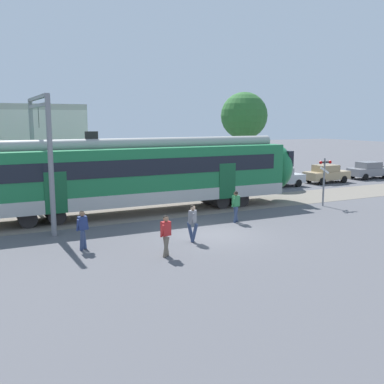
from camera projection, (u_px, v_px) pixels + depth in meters
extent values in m
plane|color=#515156|center=(212.00, 234.00, 21.19)|extent=(160.00, 160.00, 0.00)
cube|color=#B7B7B2|center=(140.00, 195.00, 25.94)|extent=(18.00, 3.06, 0.70)
cube|color=#1E7542|center=(140.00, 168.00, 25.69)|extent=(18.00, 3.00, 2.40)
cube|color=black|center=(149.00, 167.00, 24.32)|extent=(16.56, 0.03, 0.90)
cube|color=#165731|center=(227.00, 181.00, 26.63)|extent=(1.10, 0.04, 2.10)
cube|color=#165731|center=(56.00, 193.00, 22.33)|extent=(1.10, 0.04, 2.10)
cylinder|color=#9C9C97|center=(139.00, 144.00, 25.47)|extent=(17.64, 0.70, 0.70)
cube|color=black|center=(91.00, 135.00, 24.21)|extent=(0.70, 0.12, 0.40)
cylinder|color=black|center=(233.00, 197.00, 28.77)|extent=(0.90, 2.40, 0.90)
cylinder|color=black|center=(214.00, 199.00, 28.16)|extent=(0.90, 2.40, 0.90)
cylinder|color=black|center=(54.00, 213.00, 23.91)|extent=(0.90, 2.40, 0.90)
cylinder|color=black|center=(26.00, 215.00, 23.30)|extent=(0.90, 2.40, 0.90)
ellipsoid|color=#1E7542|center=(275.00, 167.00, 29.90)|extent=(1.80, 2.85, 2.95)
cube|color=black|center=(280.00, 158.00, 29.96)|extent=(0.40, 2.40, 1.00)
cylinder|color=navy|center=(82.00, 241.00, 18.47)|extent=(0.18, 0.36, 0.87)
cylinder|color=navy|center=(84.00, 239.00, 18.79)|extent=(0.18, 0.36, 0.87)
cube|color=navy|center=(82.00, 223.00, 18.52)|extent=(0.38, 0.27, 0.56)
cylinder|color=navy|center=(87.00, 223.00, 18.70)|extent=(0.11, 0.25, 0.52)
cylinder|color=navy|center=(78.00, 225.00, 18.34)|extent=(0.11, 0.25, 0.52)
sphere|color=brown|center=(82.00, 214.00, 18.44)|extent=(0.22, 0.22, 0.22)
sphere|color=black|center=(82.00, 213.00, 18.45)|extent=(0.20, 0.20, 0.20)
cylinder|color=#6B6051|center=(166.00, 247.00, 17.53)|extent=(0.22, 0.38, 0.87)
cylinder|color=#6B6051|center=(166.00, 245.00, 17.86)|extent=(0.22, 0.38, 0.87)
cube|color=red|center=(166.00, 229.00, 17.58)|extent=(0.40, 0.31, 0.56)
cylinder|color=red|center=(169.00, 229.00, 17.79)|extent=(0.14, 0.26, 0.52)
cylinder|color=red|center=(162.00, 231.00, 17.40)|extent=(0.14, 0.26, 0.52)
sphere|color=#9E7051|center=(166.00, 219.00, 17.51)|extent=(0.22, 0.22, 0.22)
sphere|color=black|center=(166.00, 218.00, 17.52)|extent=(0.20, 0.20, 0.20)
cylinder|color=navy|center=(194.00, 233.00, 19.73)|extent=(0.34, 0.37, 0.87)
cylinder|color=navy|center=(190.00, 231.00, 20.01)|extent=(0.34, 0.37, 0.87)
cube|color=gray|center=(192.00, 217.00, 19.75)|extent=(0.43, 0.41, 0.56)
cylinder|color=gray|center=(193.00, 216.00, 19.99)|extent=(0.22, 0.25, 0.52)
cylinder|color=gray|center=(192.00, 219.00, 19.53)|extent=(0.22, 0.25, 0.52)
sphere|color=tan|center=(193.00, 208.00, 19.68)|extent=(0.22, 0.22, 0.22)
sphere|color=black|center=(192.00, 207.00, 19.69)|extent=(0.20, 0.20, 0.20)
cylinder|color=navy|center=(236.00, 214.00, 23.78)|extent=(0.16, 0.36, 0.87)
cylinder|color=navy|center=(236.00, 215.00, 23.45)|extent=(0.16, 0.36, 0.87)
cube|color=#2D7F47|center=(236.00, 201.00, 23.50)|extent=(0.37, 0.25, 0.56)
cylinder|color=#2D7F47|center=(233.00, 203.00, 23.34)|extent=(0.10, 0.25, 0.52)
cylinder|color=#2D7F47|center=(238.00, 201.00, 23.68)|extent=(0.10, 0.25, 0.52)
sphere|color=brown|center=(236.00, 194.00, 23.45)|extent=(0.22, 0.22, 0.22)
sphere|color=black|center=(236.00, 193.00, 23.43)|extent=(0.20, 0.20, 0.20)
cube|color=#B7BABF|center=(280.00, 179.00, 36.07)|extent=(4.06, 1.79, 0.68)
cube|color=#A1A3A8|center=(279.00, 171.00, 35.90)|extent=(1.95, 1.51, 0.56)
cube|color=black|center=(288.00, 171.00, 36.35)|extent=(0.17, 1.37, 0.48)
cylinder|color=black|center=(286.00, 181.00, 37.38)|extent=(0.61, 0.22, 0.60)
cylinder|color=black|center=(298.00, 183.00, 36.03)|extent=(0.61, 0.22, 0.60)
cylinder|color=black|center=(262.00, 183.00, 36.22)|extent=(0.61, 0.22, 0.60)
cylinder|color=black|center=(274.00, 185.00, 34.86)|extent=(0.61, 0.22, 0.60)
cube|color=tan|center=(327.00, 175.00, 38.37)|extent=(4.04, 1.75, 0.68)
cube|color=#9D8662|center=(326.00, 168.00, 38.21)|extent=(1.94, 1.49, 0.56)
cube|color=black|center=(334.00, 168.00, 38.65)|extent=(0.16, 1.37, 0.48)
cylinder|color=black|center=(331.00, 177.00, 39.68)|extent=(0.61, 0.22, 0.60)
cylinder|color=black|center=(344.00, 179.00, 38.32)|extent=(0.61, 0.22, 0.60)
cylinder|color=black|center=(309.00, 179.00, 38.54)|extent=(0.61, 0.22, 0.60)
cylinder|color=black|center=(322.00, 181.00, 37.18)|extent=(0.61, 0.22, 0.60)
cube|color=gray|center=(369.00, 172.00, 41.06)|extent=(4.06, 1.80, 0.68)
cube|color=slate|center=(369.00, 165.00, 40.90)|extent=(1.96, 1.52, 0.56)
cube|color=black|center=(376.00, 165.00, 41.28)|extent=(0.18, 1.37, 0.48)
cylinder|color=black|center=(373.00, 174.00, 42.31)|extent=(0.61, 0.22, 0.60)
cylinder|color=black|center=(353.00, 175.00, 41.32)|extent=(0.61, 0.22, 0.60)
cylinder|color=black|center=(365.00, 177.00, 39.91)|extent=(0.61, 0.22, 0.60)
cylinder|color=black|center=(384.00, 174.00, 42.46)|extent=(0.61, 0.23, 0.60)
cylinder|color=gray|center=(51.00, 166.00, 20.41)|extent=(0.24, 0.24, 6.50)
cylinder|color=gray|center=(33.00, 156.00, 26.08)|extent=(0.24, 0.24, 6.50)
cube|color=gray|center=(38.00, 98.00, 22.73)|extent=(0.20, 6.40, 0.16)
cube|color=gray|center=(38.00, 106.00, 22.80)|extent=(0.20, 6.40, 0.16)
cylinder|color=black|center=(39.00, 118.00, 22.89)|extent=(0.03, 0.03, 1.00)
cylinder|color=gray|center=(324.00, 182.00, 27.93)|extent=(0.11, 0.11, 3.00)
cube|color=black|center=(325.00, 162.00, 27.73)|extent=(0.80, 0.10, 0.10)
sphere|color=red|center=(321.00, 163.00, 27.51)|extent=(0.20, 0.20, 0.20)
sphere|color=red|center=(330.00, 162.00, 27.84)|extent=(0.20, 0.20, 0.20)
cube|color=white|center=(325.00, 170.00, 27.78)|extent=(0.72, 0.03, 0.48)
cylinder|color=brown|center=(243.00, 158.00, 38.28)|extent=(0.32, 0.32, 4.30)
sphere|color=#2D662D|center=(244.00, 116.00, 37.72)|extent=(3.93, 3.93, 3.93)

